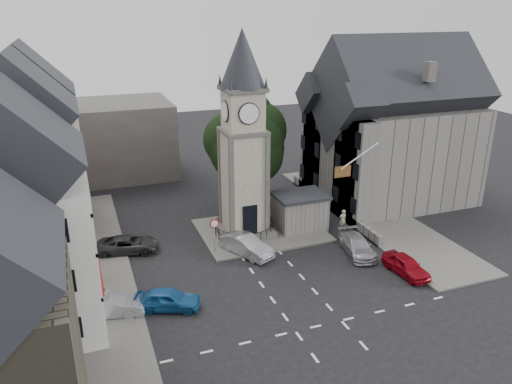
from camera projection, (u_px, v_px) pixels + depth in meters
name	position (u px, v px, depth m)	size (l,w,h in m)	color
ground	(282.00, 281.00, 34.16)	(120.00, 120.00, 0.00)	black
pavement_west	(87.00, 270.00, 35.34)	(6.00, 30.00, 0.14)	#595651
pavement_east	(369.00, 213.00, 45.07)	(6.00, 26.00, 0.14)	#595651
central_island	(261.00, 230.00, 41.65)	(10.00, 8.00, 0.16)	#595651
road_markings	(319.00, 326.00, 29.33)	(20.00, 8.00, 0.01)	silver
clock_tower	(243.00, 138.00, 38.35)	(4.86, 4.86, 16.25)	#4C4944
stone_shelter	(300.00, 211.00, 41.78)	(4.30, 3.30, 3.08)	slate
town_tree	(246.00, 136.00, 43.80)	(7.20, 7.20, 10.80)	black
warning_sign_post	(214.00, 229.00, 37.19)	(0.70, 0.19, 2.85)	black
terrace_pink	(33.00, 150.00, 40.88)	(8.10, 7.60, 12.80)	pink
terrace_cream	(28.00, 180.00, 33.85)	(8.10, 7.60, 12.80)	beige
terrace_tudor	(21.00, 232.00, 26.96)	(8.10, 7.60, 12.00)	silver
backdrop_west	(77.00, 142.00, 53.46)	(20.00, 10.00, 8.00)	#4C4944
east_building	(390.00, 136.00, 46.71)	(14.40, 11.40, 12.60)	slate
east_boundary_wall	(331.00, 206.00, 45.79)	(0.40, 16.00, 0.90)	slate
flagpole	(360.00, 156.00, 37.84)	(3.68, 0.10, 2.74)	white
car_west_blue	(168.00, 299.00, 30.76)	(1.62, 4.03, 1.37)	#1A5491
car_west_silver	(108.00, 305.00, 30.09)	(1.52, 4.37, 1.44)	gray
car_west_grey	(128.00, 244.00, 37.93)	(2.14, 4.65, 1.29)	#27272A
car_island_silver	(246.00, 246.00, 37.53)	(1.57, 4.49, 1.48)	#9B9DA4
car_island_east	(357.00, 245.00, 37.74)	(1.85, 4.54, 1.32)	#9E9FA6
car_east_red	(406.00, 265.00, 34.81)	(1.58, 3.93, 1.34)	maroon
pedestrian	(343.00, 220.00, 41.58)	(0.67, 0.44, 1.84)	#B9B099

